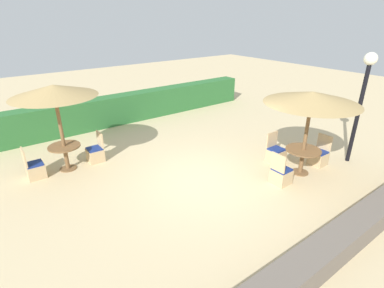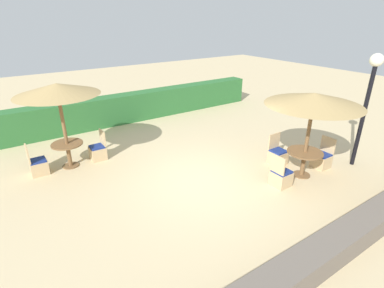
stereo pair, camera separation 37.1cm
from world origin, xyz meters
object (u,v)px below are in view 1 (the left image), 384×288
patio_chair_front_right_east (319,156)px  patio_chair_back_left_east (96,153)px  round_table_back_left (65,152)px  patio_chair_front_right_west (281,175)px  patio_chair_back_left_west (35,169)px  lamp_post (364,87)px  parasol_back_left (54,91)px  round_table_front_right (303,155)px  patio_chair_front_right_north (275,154)px  parasol_front_right (312,98)px

patio_chair_front_right_east → patio_chair_back_left_east: 6.92m
round_table_back_left → patio_chair_back_left_east: (0.88, 0.01, -0.30)m
patio_chair_front_right_west → patio_chair_front_right_east: bearing=90.8°
patio_chair_back_left_east → patio_chair_back_left_west: bearing=89.9°
lamp_post → patio_chair_front_right_east: size_ratio=3.57×
patio_chair_back_left_west → parasol_back_left: bearing=88.9°
round_table_front_right → patio_chair_front_right_north: patio_chair_front_right_north is taller
patio_chair_back_left_east → patio_chair_back_left_west: same height
parasol_front_right → patio_chair_back_left_west: size_ratio=2.71×
parasol_front_right → patio_chair_front_right_north: (-0.01, 0.92, -1.98)m
parasol_front_right → patio_chair_front_right_north: parasol_front_right is taller
parasol_front_right → patio_chair_front_right_west: 2.20m
patio_chair_front_right_west → patio_chair_back_left_west: same height
patio_chair_front_right_north → patio_chair_back_left_east: bearing=-37.1°
patio_chair_front_right_north → patio_chair_front_right_west: bearing=44.9°
patio_chair_front_right_east → parasol_back_left: size_ratio=0.37×
round_table_back_left → round_table_front_right: bearing=-38.7°
patio_chair_front_right_east → patio_chair_back_left_east: same height
patio_chair_front_right_west → patio_chair_back_left_west: 6.85m
patio_chair_front_right_west → round_table_back_left: bearing=-134.3°
patio_chair_back_left_east → patio_chair_back_left_west: size_ratio=1.00×
patio_chair_front_right_east → patio_chair_front_right_north: size_ratio=1.00×
parasol_back_left → round_table_back_left: (-0.00, 0.00, -1.81)m
round_table_back_left → patio_chair_back_left_east: size_ratio=0.97×
patio_chair_front_right_west → patio_chair_front_right_north: (0.94, 0.94, 0.00)m
parasol_back_left → patio_chair_back_left_west: 2.28m
patio_chair_back_left_east → lamp_post: bearing=-126.6°
patio_chair_front_right_east → lamp_post: bearing=-113.6°
round_table_front_right → round_table_back_left: 6.89m
patio_chair_front_right_west → round_table_back_left: patio_chair_front_right_west is taller
parasol_front_right → patio_chair_back_left_west: parasol_front_right is taller
patio_chair_front_right_west → patio_chair_back_left_east: size_ratio=1.00×
parasol_front_right → round_table_back_left: 7.09m
patio_chair_back_left_west → round_table_back_left: bearing=88.9°
round_table_front_right → patio_chair_front_right_west: patio_chair_front_right_west is taller
patio_chair_back_left_east → patio_chair_front_right_west: bearing=-140.7°
parasol_front_right → patio_chair_front_right_west: parasol_front_right is taller
lamp_post → patio_chair_front_right_north: 3.13m
parasol_front_right → round_table_front_right: (0.00, -0.00, -1.67)m
patio_chair_front_right_east → patio_chair_front_right_north: 1.29m
patio_chair_front_right_east → patio_chair_back_left_east: (-5.41, 4.32, 0.00)m
patio_chair_front_right_north → parasol_back_left: size_ratio=0.37×
round_table_front_right → patio_chair_back_left_east: size_ratio=1.06×
round_table_front_right → round_table_back_left: (-5.38, 4.31, -0.01)m
patio_chair_front_right_north → parasol_back_left: (-5.37, 3.39, 2.11)m
round_table_back_left → lamp_post: bearing=-33.1°
patio_chair_front_right_north → lamp_post: bearing=144.7°
lamp_post → parasol_back_left: size_ratio=1.30×
parasol_front_right → patio_chair_back_left_east: parasol_front_right is taller
parasol_front_right → patio_chair_front_right_west: bearing=-178.7°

